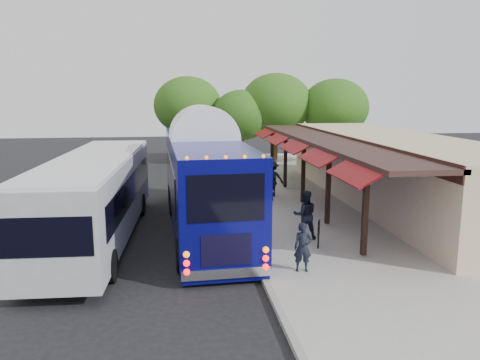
{
  "coord_description": "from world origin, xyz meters",
  "views": [
    {
      "loc": [
        -2.5,
        -18.75,
        5.73
      ],
      "look_at": [
        0.3,
        2.21,
        1.8
      ],
      "focal_mm": 35.0,
      "sensor_mm": 36.0,
      "label": 1
    }
  ],
  "objects_px": {
    "ped_a": "(303,247)",
    "sign_board": "(319,230)",
    "ped_b": "(305,215)",
    "coach_bus": "(204,177)",
    "city_bus": "(96,194)",
    "ped_c": "(271,185)",
    "ped_d": "(272,178)"
  },
  "relations": [
    {
      "from": "ped_d",
      "to": "sign_board",
      "type": "relative_size",
      "value": 1.86
    },
    {
      "from": "ped_a",
      "to": "city_bus",
      "type": "bearing_deg",
      "value": 152.17
    },
    {
      "from": "ped_b",
      "to": "coach_bus",
      "type": "bearing_deg",
      "value": -29.36
    },
    {
      "from": "coach_bus",
      "to": "ped_a",
      "type": "xyz_separation_m",
      "value": [
        2.79,
        -5.79,
        -1.3
      ]
    },
    {
      "from": "city_bus",
      "to": "ped_c",
      "type": "distance_m",
      "value": 9.61
    },
    {
      "from": "ped_a",
      "to": "ped_b",
      "type": "height_order",
      "value": "ped_b"
    },
    {
      "from": "city_bus",
      "to": "ped_b",
      "type": "relative_size",
      "value": 6.56
    },
    {
      "from": "city_bus",
      "to": "ped_a",
      "type": "height_order",
      "value": "city_bus"
    },
    {
      "from": "ped_c",
      "to": "city_bus",
      "type": "bearing_deg",
      "value": -4.92
    },
    {
      "from": "ped_b",
      "to": "ped_c",
      "type": "xyz_separation_m",
      "value": [
        -0.02,
        6.64,
        -0.14
      ]
    },
    {
      "from": "sign_board",
      "to": "coach_bus",
      "type": "bearing_deg",
      "value": 158.93
    },
    {
      "from": "ped_a",
      "to": "sign_board",
      "type": "bearing_deg",
      "value": 66.51
    },
    {
      "from": "ped_a",
      "to": "ped_c",
      "type": "xyz_separation_m",
      "value": [
        0.94,
        9.91,
        0.03
      ]
    },
    {
      "from": "coach_bus",
      "to": "ped_a",
      "type": "relative_size",
      "value": 8.36
    },
    {
      "from": "sign_board",
      "to": "ped_d",
      "type": "bearing_deg",
      "value": 111.63
    },
    {
      "from": "ped_a",
      "to": "ped_d",
      "type": "bearing_deg",
      "value": 89.08
    },
    {
      "from": "coach_bus",
      "to": "city_bus",
      "type": "xyz_separation_m",
      "value": [
        -4.26,
        -1.14,
        -0.39
      ]
    },
    {
      "from": "ped_a",
      "to": "ped_b",
      "type": "bearing_deg",
      "value": 79.15
    },
    {
      "from": "ped_b",
      "to": "ped_c",
      "type": "bearing_deg",
      "value": -85.31
    },
    {
      "from": "ped_c",
      "to": "sign_board",
      "type": "xyz_separation_m",
      "value": [
        0.2,
        -7.85,
        -0.11
      ]
    },
    {
      "from": "ped_a",
      "to": "ped_b",
      "type": "distance_m",
      "value": 3.41
    },
    {
      "from": "coach_bus",
      "to": "ped_b",
      "type": "distance_m",
      "value": 4.67
    },
    {
      "from": "city_bus",
      "to": "ped_b",
      "type": "xyz_separation_m",
      "value": [
        8.01,
        -1.38,
        -0.74
      ]
    },
    {
      "from": "ped_c",
      "to": "sign_board",
      "type": "distance_m",
      "value": 7.86
    },
    {
      "from": "coach_bus",
      "to": "ped_a",
      "type": "height_order",
      "value": "coach_bus"
    },
    {
      "from": "ped_a",
      "to": "ped_b",
      "type": "relative_size",
      "value": 0.82
    },
    {
      "from": "ped_d",
      "to": "sign_board",
      "type": "bearing_deg",
      "value": 90.56
    },
    {
      "from": "ped_b",
      "to": "sign_board",
      "type": "distance_m",
      "value": 1.25
    },
    {
      "from": "coach_bus",
      "to": "ped_b",
      "type": "height_order",
      "value": "coach_bus"
    },
    {
      "from": "city_bus",
      "to": "ped_c",
      "type": "relative_size",
      "value": 7.65
    },
    {
      "from": "ped_b",
      "to": "sign_board",
      "type": "relative_size",
      "value": 1.83
    },
    {
      "from": "city_bus",
      "to": "sign_board",
      "type": "relative_size",
      "value": 12.02
    }
  ]
}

